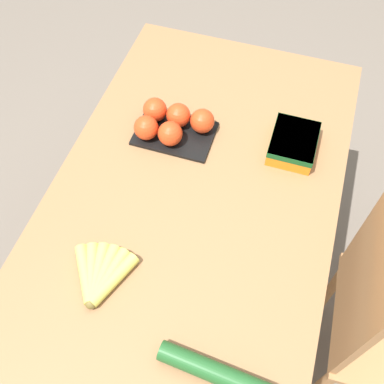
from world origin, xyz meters
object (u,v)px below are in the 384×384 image
Objects in this scene: tomato_pack at (171,123)px; cucumber_near at (215,372)px; banana_bunch at (100,276)px; carrot_bag at (293,143)px; chair at (381,318)px.

cucumber_near is (0.65, 0.33, -0.02)m from tomato_pack.
banana_bunch is 1.04× the size of carrot_bag.
tomato_pack is 0.73m from cucumber_near.
banana_bunch is at bearing 104.41° from chair.
chair reaches higher than tomato_pack.
banana_bunch is at bearing -111.69° from cucumber_near.
tomato_pack is (-0.52, 0.01, 0.02)m from banana_bunch.
tomato_pack reaches higher than banana_bunch.
carrot_bag is (-0.56, 0.39, 0.02)m from banana_bunch.
chair is 0.87m from banana_bunch.
tomato_pack reaches higher than carrot_bag.
chair is at bearing 69.52° from tomato_pack.
chair is 0.88m from tomato_pack.
chair reaches higher than cucumber_near.
chair is 3.52× the size of cucumber_near.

